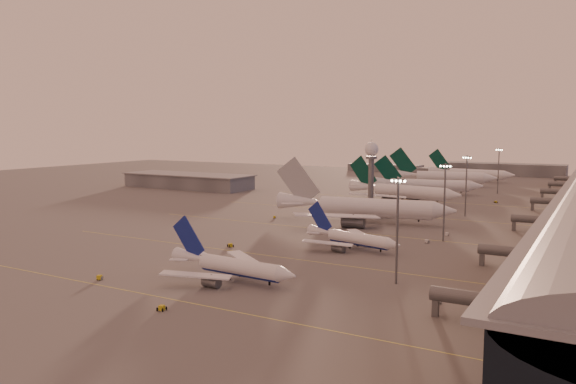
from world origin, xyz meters
The scene contains 26 objects.
ground centered at (0.00, 0.00, 0.00)m, with size 700.00×700.00×0.00m, color #555353.
taxiway_markings centered at (30.00, 56.00, 0.01)m, with size 180.00×185.25×0.02m.
hangar centered at (-120.00, 140.00, 4.32)m, with size 82.00×27.00×8.50m.
radar_tower centered at (5.00, 120.00, 20.95)m, with size 6.40×6.40×31.10m.
mast_a centered at (58.00, 0.00, 13.74)m, with size 3.60×0.56×25.00m.
mast_b centered at (55.00, 55.00, 13.74)m, with size 3.60×0.56×25.00m.
mast_c centered at (50.00, 110.00, 13.74)m, with size 3.60×0.56×25.00m.
mast_d centered at (48.00, 200.00, 13.74)m, with size 3.60×0.56×25.00m.
distant_horizon centered at (2.62, 325.14, 3.89)m, with size 165.00×37.50×9.00m.
narrowbody_near centered at (22.98, -16.54, 2.92)m, with size 36.88×29.38×14.40m.
narrowbody_mid centered at (34.03, 30.26, 2.68)m, with size 33.39×26.35×13.23m.
widebody_white centered at (19.13, 76.45, 4.29)m, with size 70.04×55.72×24.76m.
greentail_a centered at (13.56, 141.22, 3.89)m, with size 60.16×48.18×22.01m.
greentail_b centered at (15.34, 179.34, 3.74)m, with size 57.11×45.55×21.16m.
greentail_c centered at (10.90, 227.33, 4.20)m, with size 65.30×52.40×23.80m.
greentail_d centered at (19.58, 268.45, 3.79)m, with size 59.10×47.52×21.49m.
gsv_truck_a centered at (-4.35, -31.65, 1.20)m, with size 6.15×4.39×2.35m.
gsv_tug_near centered at (23.79, -41.69, 0.52)m, with size 2.47×3.71×1.00m.
gsv_catering_a centered at (70.65, -10.02, 2.04)m, with size 5.27×2.98×4.09m.
gsv_tug_mid centered at (0.90, 13.90, 0.55)m, with size 4.32×3.90×1.06m.
gsv_truck_b centered at (51.74, 49.37, 1.14)m, with size 5.75×2.61×2.24m.
gsv_truck_c centered at (-15.25, 67.66, 0.98)m, with size 5.05×3.36×1.92m.
gsv_catering_b centered at (53.99, 64.78, 1.94)m, with size 4.92×2.62×3.89m.
gsv_tug_far centered at (25.96, 104.11, 0.50)m, with size 3.74×3.89×0.97m.
gsv_truck_d centered at (-16.01, 120.28, 1.13)m, with size 2.66×5.71×2.22m.
gsv_tug_hangar centered at (53.76, 159.95, 0.46)m, with size 3.68×3.26×0.90m.
Camera 1 is at (99.05, -123.29, 36.27)m, focal length 35.00 mm.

